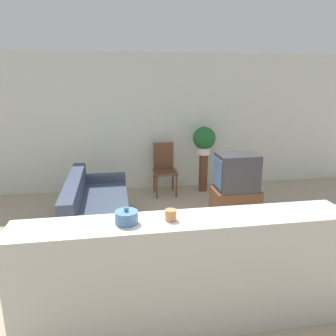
{
  "coord_description": "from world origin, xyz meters",
  "views": [
    {
      "loc": [
        -0.57,
        -3.11,
        2.24
      ],
      "look_at": [
        0.25,
        1.83,
        0.85
      ],
      "focal_mm": 35.0,
      "sensor_mm": 36.0,
      "label": 1
    }
  ],
  "objects_px": {
    "wooden_chair": "(164,166)",
    "decorative_bowl": "(127,217)",
    "couch": "(96,212)",
    "television": "(236,172)",
    "potted_plant": "(204,139)"
  },
  "relations": [
    {
      "from": "wooden_chair",
      "to": "decorative_bowl",
      "type": "distance_m",
      "value": 3.77
    },
    {
      "from": "couch",
      "to": "television",
      "type": "height_order",
      "value": "television"
    },
    {
      "from": "potted_plant",
      "to": "decorative_bowl",
      "type": "xyz_separation_m",
      "value": [
        -1.68,
        -3.63,
        0.06
      ]
    },
    {
      "from": "couch",
      "to": "wooden_chair",
      "type": "bearing_deg",
      "value": 48.96
    },
    {
      "from": "wooden_chair",
      "to": "decorative_bowl",
      "type": "height_order",
      "value": "decorative_bowl"
    },
    {
      "from": "couch",
      "to": "wooden_chair",
      "type": "xyz_separation_m",
      "value": [
        1.27,
        1.45,
        0.25
      ]
    },
    {
      "from": "couch",
      "to": "decorative_bowl",
      "type": "bearing_deg",
      "value": -79.86
    },
    {
      "from": "wooden_chair",
      "to": "decorative_bowl",
      "type": "bearing_deg",
      "value": -103.66
    },
    {
      "from": "television",
      "to": "wooden_chair",
      "type": "bearing_deg",
      "value": 125.74
    },
    {
      "from": "couch",
      "to": "television",
      "type": "xyz_separation_m",
      "value": [
        2.23,
        0.12,
        0.48
      ]
    },
    {
      "from": "wooden_chair",
      "to": "potted_plant",
      "type": "height_order",
      "value": "potted_plant"
    },
    {
      "from": "couch",
      "to": "decorative_bowl",
      "type": "xyz_separation_m",
      "value": [
        0.39,
        -2.16,
        0.83
      ]
    },
    {
      "from": "television",
      "to": "potted_plant",
      "type": "xyz_separation_m",
      "value": [
        -0.17,
        1.35,
        0.29
      ]
    },
    {
      "from": "television",
      "to": "wooden_chair",
      "type": "height_order",
      "value": "television"
    },
    {
      "from": "television",
      "to": "potted_plant",
      "type": "distance_m",
      "value": 1.39
    }
  ]
}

